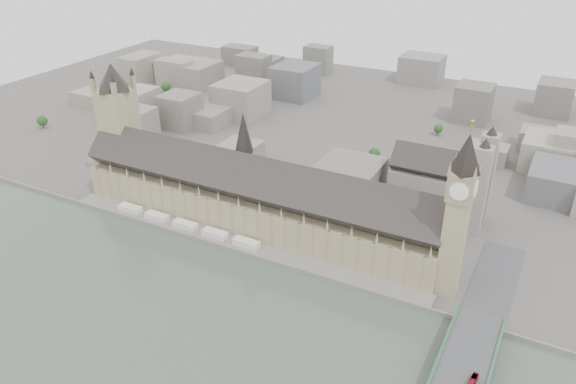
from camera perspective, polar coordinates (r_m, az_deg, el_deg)
The scene contains 12 objects.
ground at distance 384.48m, azimuth -4.95°, elevation -4.80°, with size 900.00×900.00×0.00m, color #595651.
embankment_wall at distance 373.26m, azimuth -6.19°, elevation -5.69°, with size 600.00×1.50×3.00m, color gray.
river_terrace at distance 378.70m, azimuth -5.56°, elevation -5.21°, with size 270.00×15.00×2.00m, color gray.
terrace_tents at distance 398.02m, azimuth -10.40°, elevation -3.29°, with size 118.00×7.00×4.00m.
palace_of_westminster at distance 387.32m, azimuth -3.54°, elevation -0.59°, with size 265.00×40.73×55.44m.
elizabeth_tower at distance 317.99m, azimuth 16.97°, elevation -1.33°, with size 17.00×17.00×107.50m.
victoria_tower at distance 448.94m, azimuth -16.81°, elevation 6.89°, with size 30.00×30.00×100.00m.
central_tower at distance 381.74m, azimuth -4.49°, elevation 4.80°, with size 13.00×13.00×48.00m.
westminster_abbey at distance 413.48m, azimuth 15.34°, elevation 0.71°, with size 68.00×36.00×64.00m.
city_skyline_inland at distance 576.92m, azimuth 8.16°, elevation 8.53°, with size 720.00×360.00×38.00m, color gray, non-canonical shape.
park_trees at distance 429.56m, azimuth -1.86°, elevation 0.18°, with size 110.00×30.00×15.00m, color #234819, non-canonical shape.
red_bus_south at distance 280.84m, azimuth 18.22°, elevation -17.84°, with size 2.61×11.16×3.11m, color #B4162E.
Camera 1 is at (179.60, -270.34, 206.12)m, focal length 35.00 mm.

